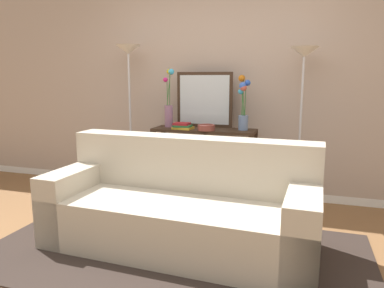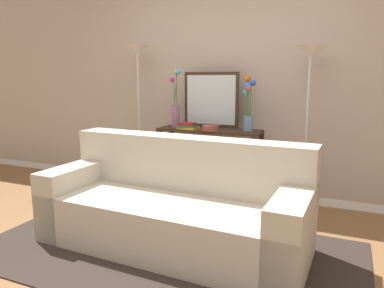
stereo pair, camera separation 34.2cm
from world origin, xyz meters
name	(u,v)px [view 1 (the left image)]	position (x,y,z in m)	size (l,w,h in m)	color
ground_plane	(163,269)	(0.00, 0.00, -0.01)	(16.00, 16.00, 0.02)	brown
back_wall	(224,68)	(0.00, 1.93, 1.49)	(12.00, 0.15, 2.98)	white
area_rug	(175,252)	(0.01, 0.23, 0.01)	(3.01, 1.60, 0.01)	#332823
couch	(181,209)	(0.01, 0.39, 0.32)	(2.20, 0.93, 0.88)	#BCB29E
console_table	(204,152)	(-0.12, 1.53, 0.56)	(1.14, 0.36, 0.82)	#382619
floor_lamp_left	(129,78)	(-1.05, 1.58, 1.38)	(0.28, 0.28, 1.75)	silver
floor_lamp_right	(303,83)	(0.89, 1.58, 1.32)	(0.28, 0.28, 1.68)	silver
wall_mirror	(204,100)	(-0.16, 1.68, 1.13)	(0.64, 0.02, 0.62)	#382619
vase_tall_flowers	(169,107)	(-0.55, 1.56, 1.05)	(0.12, 0.11, 0.65)	gray
vase_short_flowers	(243,105)	(0.30, 1.56, 1.10)	(0.13, 0.13, 0.58)	#6B84AD
fruit_bowl	(206,127)	(-0.07, 1.42, 0.85)	(0.19, 0.19, 0.06)	brown
book_stack	(183,126)	(-0.34, 1.43, 0.86)	(0.22, 0.18, 0.07)	gold
book_row_under_console	(175,192)	(-0.47, 1.53, 0.06)	(0.25, 0.18, 0.12)	maroon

